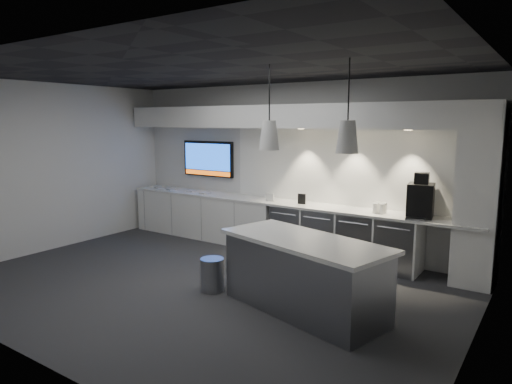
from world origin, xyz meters
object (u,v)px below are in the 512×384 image
Objects in this scene: wall_tv at (208,159)px; island at (304,275)px; bin at (212,275)px; coffee_machine at (421,199)px.

island is (3.52, -2.40, -1.10)m from wall_tv.
bin is 0.69× the size of coffee_machine.
bin is (-1.36, -0.12, -0.23)m from island.
coffee_machine is at bearing 46.47° from bin.
coffee_machine is (0.80, 2.16, 0.71)m from island.
wall_tv is at bearing 130.67° from bin.
wall_tv is at bearing 167.43° from coffee_machine.
coffee_machine is (4.32, -0.25, -0.39)m from wall_tv.
bin is (2.16, -2.52, -1.33)m from wall_tv.
island is at bearing 4.86° from bin.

